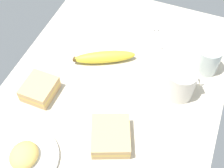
% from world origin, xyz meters
% --- Properties ---
extents(tabletop, '(0.90, 0.64, 0.02)m').
position_xyz_m(tabletop, '(0.00, 0.00, 0.01)').
color(tabletop, '#BCB29E').
rests_on(tabletop, ground).
extents(plate_of_food, '(0.17, 0.17, 0.05)m').
position_xyz_m(plate_of_food, '(0.28, -0.13, 0.03)').
color(plate_of_food, white).
rests_on(plate_of_food, tabletop).
extents(coffee_mug_black, '(0.09, 0.11, 0.10)m').
position_xyz_m(coffee_mug_black, '(-0.06, 0.19, 0.07)').
color(coffee_mug_black, silver).
rests_on(coffee_mug_black, tabletop).
extents(sandwich_main, '(0.14, 0.13, 0.04)m').
position_xyz_m(sandwich_main, '(0.15, 0.06, 0.04)').
color(sandwich_main, tan).
rests_on(sandwich_main, tabletop).
extents(sandwich_side, '(0.10, 0.09, 0.04)m').
position_xyz_m(sandwich_side, '(0.09, -0.19, 0.04)').
color(sandwich_side, tan).
rests_on(sandwich_side, tabletop).
extents(glass_of_milk, '(0.08, 0.08, 0.09)m').
position_xyz_m(glass_of_milk, '(-0.18, 0.24, 0.06)').
color(glass_of_milk, silver).
rests_on(glass_of_milk, tabletop).
extents(banana, '(0.12, 0.19, 0.04)m').
position_xyz_m(banana, '(-0.10, -0.06, 0.04)').
color(banana, yellow).
rests_on(banana, tabletop).
extents(spoon, '(0.11, 0.07, 0.01)m').
position_xyz_m(spoon, '(-0.29, 0.06, 0.02)').
color(spoon, silver).
rests_on(spoon, tabletop).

